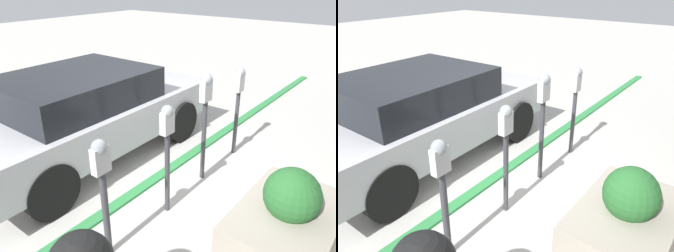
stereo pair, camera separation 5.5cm
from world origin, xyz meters
The scene contains 8 objects.
ground_plane centered at (0.00, 0.00, 0.00)m, with size 40.00×40.00×0.00m, color beige.
curb_strip centered at (0.00, 0.08, 0.02)m, with size 13.92×0.16×0.04m.
parking_meter_nearest centered at (-1.44, -0.44, 0.96)m, with size 0.19×0.16×1.40m.
parking_meter_second centered at (-0.46, -0.49, 1.03)m, with size 0.18×0.15×1.46m.
parking_meter_middle centered at (0.46, -0.43, 1.15)m, with size 0.19×0.16×1.62m.
parking_meter_fourth centered at (1.45, -0.44, 1.05)m, with size 0.18×0.15×1.50m.
planter_box centered at (-0.27, -1.94, 0.38)m, with size 1.45×0.95×1.06m.
parked_car_front centered at (-0.12, 1.49, 0.79)m, with size 4.42×2.04×1.45m.
Camera 1 is at (-3.17, -2.64, 2.78)m, focal length 35.00 mm.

